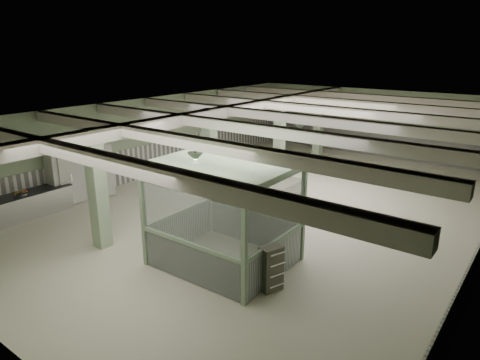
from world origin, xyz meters
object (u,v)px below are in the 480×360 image
Objects in this scene: prep_counter at (4,212)px; walkin_cooler at (79,173)px; filing_cabinet at (271,268)px; guard_booth at (224,197)px.

prep_counter is 3.07m from walkin_cooler.
prep_counter is 9.65m from filing_cabinet.
guard_booth is at bearing 17.71° from prep_counter.
guard_booth is 2.29m from filing_cabinet.
prep_counter is 8.14m from guard_booth.
walkin_cooler is 9.58m from filing_cabinet.
prep_counter is at bearing -163.17° from guard_booth.
guard_booth is (7.62, 2.44, 1.46)m from prep_counter.
guard_booth reaches higher than walkin_cooler.
prep_counter is at bearing -147.88° from filing_cabinet.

